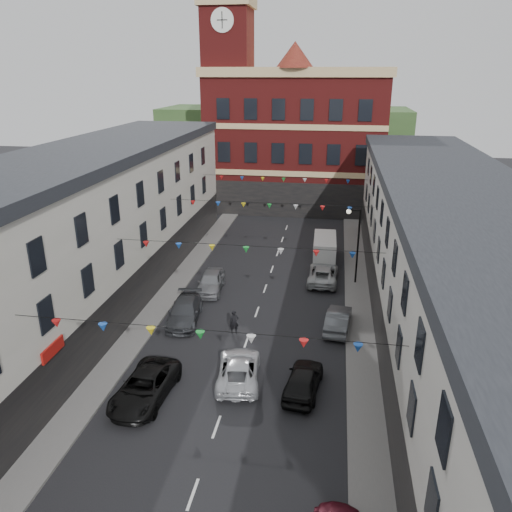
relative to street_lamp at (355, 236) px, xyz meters
The scene contains 18 objects.
ground 15.94m from the street_lamp, 115.07° to the right, with size 160.00×160.00×0.00m, color black.
pavement_left 18.43m from the street_lamp, 138.26° to the right, with size 1.80×64.00×0.15m, color #605E5B.
pavement_right 12.60m from the street_lamp, 88.33° to the right, with size 1.80×64.00×0.15m, color #605E5B.
terrace_left 22.52m from the street_lamp, 144.66° to the right, with size 8.40×56.00×10.70m.
terrace_right 14.04m from the street_lamp, 68.09° to the right, with size 8.40×56.00×9.70m.
civic_building 25.18m from the street_lamp, 105.30° to the left, with size 20.60×13.30×18.50m.
clock_tower 27.57m from the street_lamp, 123.79° to the left, with size 5.60×5.60×30.00m.
distant_hill 49.16m from the street_lamp, 102.40° to the left, with size 40.00×14.00×10.00m, color #2E4C23.
street_lamp is the anchor object (origin of this frame).
car_left_c 19.83m from the street_lamp, 122.70° to the right, with size 2.31×5.02×1.39m, color black.
car_left_d 14.07m from the street_lamp, 143.79° to the right, with size 1.95×4.79×1.39m, color #3B3E42.
car_left_e 11.40m from the street_lamp, 163.85° to the right, with size 1.77×4.40×1.50m, color gray.
car_right_d 15.23m from the street_lamp, 100.73° to the right, with size 1.67×4.15×1.41m, color black.
car_right_e 8.31m from the street_lamp, 97.88° to the right, with size 1.43×4.10×1.35m, color #53575C.
car_right_f 3.95m from the street_lamp, behind, with size 2.23×4.84×1.35m, color #A8ACAD.
moving_car 15.77m from the street_lamp, 113.89° to the right, with size 2.18×4.73×1.31m, color silver.
white_van 5.92m from the street_lamp, 116.29° to the left, with size 1.88×4.88×2.16m, color silver.
pedestrian 12.23m from the street_lamp, 129.31° to the right, with size 0.57×0.37×1.55m, color black.
Camera 1 is at (4.83, -22.47, 15.53)m, focal length 35.00 mm.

